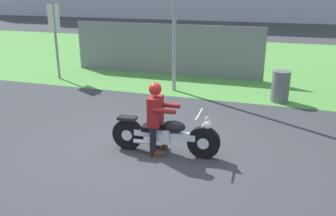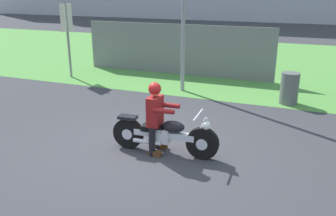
{
  "view_description": "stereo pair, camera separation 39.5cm",
  "coord_description": "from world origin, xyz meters",
  "px_view_note": "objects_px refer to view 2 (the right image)",
  "views": [
    {
      "loc": [
        2.46,
        -6.1,
        3.04
      ],
      "look_at": [
        0.46,
        0.06,
        0.85
      ],
      "focal_mm": 38.4,
      "sensor_mm": 36.0,
      "label": 1
    },
    {
      "loc": [
        2.83,
        -5.97,
        3.04
      ],
      "look_at": [
        0.46,
        0.06,
        0.85
      ],
      "focal_mm": 38.4,
      "sensor_mm": 36.0,
      "label": 2
    }
  ],
  "objects_px": {
    "motorcycle_lead": "(164,135)",
    "sign_banner": "(67,28)",
    "trash_can": "(289,88)",
    "rider_lead": "(156,112)"
  },
  "relations": [
    {
      "from": "motorcycle_lead",
      "to": "sign_banner",
      "type": "height_order",
      "value": "sign_banner"
    },
    {
      "from": "motorcycle_lead",
      "to": "rider_lead",
      "type": "relative_size",
      "value": 1.52
    },
    {
      "from": "motorcycle_lead",
      "to": "rider_lead",
      "type": "height_order",
      "value": "rider_lead"
    },
    {
      "from": "rider_lead",
      "to": "trash_can",
      "type": "bearing_deg",
      "value": 59.52
    },
    {
      "from": "rider_lead",
      "to": "sign_banner",
      "type": "height_order",
      "value": "sign_banner"
    },
    {
      "from": "rider_lead",
      "to": "sign_banner",
      "type": "bearing_deg",
      "value": 136.55
    },
    {
      "from": "motorcycle_lead",
      "to": "rider_lead",
      "type": "xyz_separation_m",
      "value": [
        -0.17,
        -0.01,
        0.43
      ]
    },
    {
      "from": "trash_can",
      "to": "sign_banner",
      "type": "bearing_deg",
      "value": 177.03
    },
    {
      "from": "rider_lead",
      "to": "motorcycle_lead",
      "type": "bearing_deg",
      "value": -0.87
    },
    {
      "from": "trash_can",
      "to": "sign_banner",
      "type": "relative_size",
      "value": 0.33
    }
  ]
}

